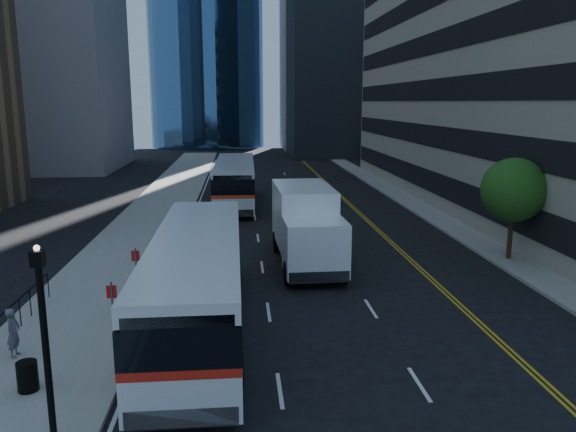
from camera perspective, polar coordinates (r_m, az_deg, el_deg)
The scene contains 11 objects.
ground at distance 20.51m, azimuth 8.32°, elevation -11.33°, with size 160.00×160.00×0.00m, color black.
sidewalk_west at distance 44.48m, azimuth -12.61°, elevation 1.08°, with size 5.00×90.00×0.15m, color gray.
sidewalk_east at distance 46.10m, azimuth 12.17°, elevation 1.46°, with size 2.00×90.00×0.15m, color gray.
midrise_west at distance 74.80m, azimuth -24.46°, elevation 17.89°, with size 18.00×18.00×35.00m, color gray.
street_tree at distance 29.94m, azimuth 21.96°, elevation 2.46°, with size 3.20×3.20×5.10m.
lamp_post at distance 14.15m, azimuth -23.49°, elevation -11.04°, with size 0.28×0.28×4.56m.
bus_front at distance 19.79m, azimuth -9.14°, elevation -6.40°, with size 3.04×13.38×3.45m.
bus_rear at distance 44.00m, azimuth -5.40°, elevation 3.57°, with size 3.11×13.39×3.44m.
box_truck at distance 27.48m, azimuth 1.85°, elevation -0.94°, with size 2.94×7.97×3.79m.
trash_can at distance 17.46m, azimuth -24.95°, elevation -14.54°, with size 0.56×0.56×0.84m, color black.
pedestrian at distance 19.62m, azimuth -26.11°, elevation -10.58°, with size 0.57×0.38×1.57m, color #55555C.
Camera 1 is at (-4.52, -18.37, 7.92)m, focal length 35.00 mm.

